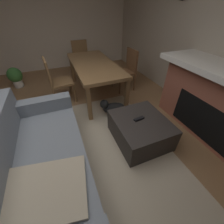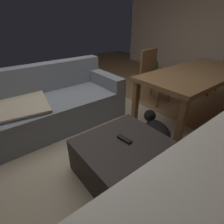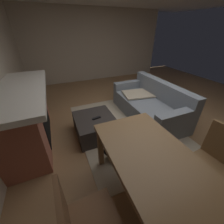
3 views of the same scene
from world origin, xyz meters
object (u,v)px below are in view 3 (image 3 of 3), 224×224
at_px(ottoman_coffee_table, 95,126).
at_px(dining_table, 165,176).
at_px(couch, 149,105).
at_px(dining_chair_south, 82,222).
at_px(dining_chair_north, 215,158).
at_px(tv_remote, 96,118).
at_px(fireplace, 27,116).
at_px(small_dog, 118,149).

relative_size(ottoman_coffee_table, dining_table, 0.44).
bearing_deg(dining_table, couch, 146.50).
bearing_deg(dining_table, dining_chair_south, -89.69).
bearing_deg(ottoman_coffee_table, dining_chair_north, 32.63).
xyz_separation_m(couch, dining_chair_south, (1.79, -2.00, 0.22)).
height_order(tv_remote, dining_chair_north, dining_chair_north).
height_order(fireplace, couch, fireplace).
height_order(fireplace, tv_remote, fireplace).
xyz_separation_m(dining_chair_south, dining_chair_north, (-0.01, 1.63, 0.00)).
bearing_deg(couch, fireplace, -93.21).
relative_size(fireplace, dining_table, 1.10).
relative_size(tv_remote, small_dog, 0.33).
distance_m(ottoman_coffee_table, dining_table, 1.71).
bearing_deg(fireplace, couch, 86.79).
bearing_deg(dining_chair_south, small_dog, 140.52).
bearing_deg(couch, dining_chair_south, -48.14).
bearing_deg(dining_table, tv_remote, -172.86).
bearing_deg(tv_remote, couch, 90.11).
bearing_deg(dining_chair_south, fireplace, -163.93).
bearing_deg(dining_table, fireplace, -144.56).
distance_m(ottoman_coffee_table, small_dog, 0.74).
bearing_deg(couch, ottoman_coffee_table, -83.81).
height_order(dining_table, dining_chair_south, dining_chair_south).
height_order(couch, dining_table, couch).
bearing_deg(dining_chair_north, ottoman_coffee_table, -147.37).
bearing_deg(small_dog, couch, 125.13).
relative_size(couch, small_dog, 4.04).
relative_size(couch, ottoman_coffee_table, 2.35).
bearing_deg(small_dog, ottoman_coffee_table, -167.35).
relative_size(tv_remote, dining_table, 0.08).
distance_m(ottoman_coffee_table, tv_remote, 0.21).
bearing_deg(dining_table, small_dog, -176.07).
bearing_deg(fireplace, ottoman_coffee_table, 75.55).
height_order(fireplace, dining_table, fireplace).
height_order(couch, ottoman_coffee_table, couch).
height_order(ottoman_coffee_table, tv_remote, tv_remote).
relative_size(dining_chair_south, small_dog, 1.93).
relative_size(dining_table, dining_chair_south, 2.03).
xyz_separation_m(fireplace, dining_chair_south, (1.93, 0.56, -0.02)).
relative_size(dining_chair_south, dining_chair_north, 1.00).
bearing_deg(small_dog, dining_chair_north, 44.24).
bearing_deg(fireplace, dining_chair_south, 16.07).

